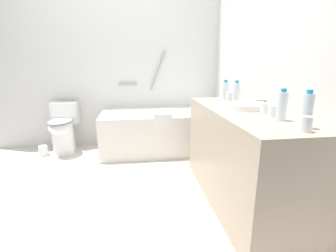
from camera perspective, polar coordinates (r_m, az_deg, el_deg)
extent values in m
plane|color=beige|center=(2.57, -14.24, -13.52)|extent=(4.12, 4.12, 0.00)
cube|color=silver|center=(3.66, -13.22, 14.20)|extent=(3.52, 0.10, 2.38)
cube|color=silver|center=(2.61, 22.70, 13.42)|extent=(0.10, 3.08, 2.38)
cube|color=white|center=(3.36, -1.45, -1.26)|extent=(1.65, 0.79, 0.55)
cube|color=white|center=(3.30, -1.48, 2.66)|extent=(1.35, 0.57, 0.09)
cylinder|color=#A7A7AC|center=(3.42, 9.33, 4.26)|extent=(0.09, 0.03, 0.03)
cylinder|color=#A7A7AC|center=(3.59, -2.40, 13.08)|extent=(0.23, 0.03, 0.56)
cylinder|color=#A7A7AC|center=(3.58, -9.56, 9.76)|extent=(0.26, 0.03, 0.03)
cube|color=white|center=(2.93, -1.23, 0.90)|extent=(0.22, 0.03, 0.20)
cylinder|color=white|center=(3.56, -23.68, -3.04)|extent=(0.28, 0.28, 0.37)
ellipsoid|color=white|center=(3.47, -24.22, -0.34)|extent=(0.31, 0.40, 0.15)
ellipsoid|color=white|center=(3.45, -24.38, 1.09)|extent=(0.29, 0.38, 0.02)
cube|color=white|center=(3.66, -23.36, 2.90)|extent=(0.35, 0.18, 0.30)
cylinder|color=#B4B4B9|center=(3.64, -23.61, 5.30)|extent=(0.03, 0.03, 0.01)
cube|color=tan|center=(2.19, 18.10, -7.00)|extent=(0.64, 1.52, 0.83)
cylinder|color=white|center=(2.11, 17.77, 4.49)|extent=(0.29, 0.29, 0.05)
cylinder|color=#A9A9AE|center=(2.19, 22.16, 4.80)|extent=(0.02, 0.02, 0.07)
cylinder|color=#A9A9AE|center=(2.16, 21.13, 5.71)|extent=(0.10, 0.02, 0.02)
cylinder|color=#A9A9AE|center=(2.14, 22.91, 4.07)|extent=(0.03, 0.03, 0.04)
cylinder|color=#A9A9AE|center=(2.24, 21.36, 4.65)|extent=(0.03, 0.03, 0.04)
cylinder|color=silver|center=(1.60, 30.22, 3.06)|extent=(0.06, 0.06, 0.20)
cylinder|color=teal|center=(1.59, 30.75, 7.05)|extent=(0.03, 0.03, 0.02)
cylinder|color=silver|center=(1.75, 25.52, 4.24)|extent=(0.06, 0.06, 0.19)
cylinder|color=teal|center=(1.74, 25.91, 7.69)|extent=(0.04, 0.04, 0.02)
cylinder|color=silver|center=(2.37, 15.94, 7.55)|extent=(0.07, 0.07, 0.20)
cylinder|color=teal|center=(2.36, 16.13, 10.16)|extent=(0.04, 0.04, 0.02)
cylinder|color=silver|center=(2.54, 13.48, 8.05)|extent=(0.06, 0.06, 0.19)
cylinder|color=teal|center=(2.53, 13.62, 10.40)|extent=(0.04, 0.04, 0.02)
cylinder|color=white|center=(1.53, 30.05, 0.41)|extent=(0.06, 0.06, 0.09)
cylinder|color=white|center=(2.46, 14.50, 6.70)|extent=(0.08, 0.08, 0.10)
cylinder|color=white|center=(1.86, 23.81, 3.23)|extent=(0.08, 0.08, 0.08)
cylinder|color=white|center=(1.98, 22.26, 3.93)|extent=(0.07, 0.07, 0.08)
cube|color=white|center=(2.68, 13.59, 6.58)|extent=(0.09, 0.06, 0.02)
cylinder|color=white|center=(3.62, -27.59, -5.23)|extent=(0.11, 0.11, 0.13)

